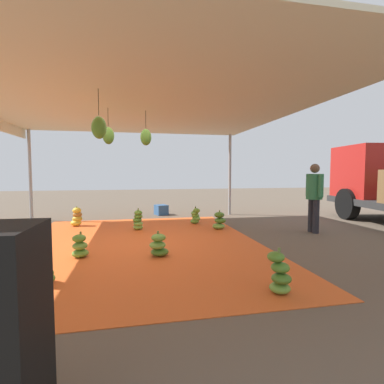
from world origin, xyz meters
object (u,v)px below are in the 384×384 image
Objects in this scene: banana_bunch_3 at (280,274)px; banana_bunch_5 at (219,221)px; banana_bunch_7 at (159,246)px; banana_bunch_8 at (77,217)px; crate_0 at (161,210)px; worker_1 at (314,193)px; banana_bunch_1 at (42,272)px; banana_bunch_2 at (80,247)px; banana_bunch_6 at (138,221)px; banana_bunch_0 at (195,216)px.

banana_bunch_3 is 1.16× the size of banana_bunch_5.
banana_bunch_7 is (-1.93, -1.34, -0.05)m from banana_bunch_3.
crate_0 is (-1.75, 2.56, -0.08)m from banana_bunch_8.
worker_1 reaches higher than banana_bunch_5.
banana_bunch_8 is at bearing -107.82° from banana_bunch_5.
banana_bunch_8 is (-4.49, -0.36, 0.07)m from banana_bunch_1.
crate_0 is (-5.00, 1.93, -0.02)m from banana_bunch_2.
banana_bunch_3 is 1.01× the size of banana_bunch_6.
banana_bunch_5 is at bearing 26.48° from banana_bunch_0.
banana_bunch_5 is (-2.02, 3.21, 0.02)m from banana_bunch_2.
banana_bunch_2 is at bearing -98.51° from banana_bunch_7.
banana_bunch_3 reaches higher than banana_bunch_7.
banana_bunch_5 is at bearing 72.18° from banana_bunch_8.
banana_bunch_6 reaches higher than crate_0.
banana_bunch_3 reaches higher than banana_bunch_5.
banana_bunch_3 is (2.14, 2.73, 0.05)m from banana_bunch_2.
banana_bunch_6 is 0.33× the size of worker_1.
banana_bunch_3 reaches higher than banana_bunch_0.
banana_bunch_3 reaches higher than banana_bunch_8.
crate_0 is at bearing -137.85° from worker_1.
banana_bunch_0 is 1.02× the size of banana_bunch_5.
banana_bunch_8 is at bearing -109.25° from worker_1.
banana_bunch_5 is 2.52m from worker_1.
banana_bunch_8 is 0.32× the size of worker_1.
banana_bunch_7 is (2.22, -1.82, -0.02)m from banana_bunch_5.
banana_bunch_6 is 1.25× the size of banana_bunch_7.
banana_bunch_0 is at bearing 136.83° from banana_bunch_2.
banana_bunch_3 reaches higher than banana_bunch_2.
banana_bunch_6 is at bearing 155.38° from banana_bunch_2.
banana_bunch_7 is at bearing -23.46° from banana_bunch_0.
banana_bunch_2 is 5.61m from worker_1.
banana_bunch_1 is 6.23m from worker_1.
banana_bunch_1 is 0.74× the size of banana_bunch_6.
banana_bunch_7 is 4.34m from worker_1.
banana_bunch_2 is at bearing -57.87° from banana_bunch_5.
banana_bunch_6 is 4.59m from worker_1.
banana_bunch_8 is (-0.32, -3.38, 0.03)m from banana_bunch_0.
worker_1 reaches higher than banana_bunch_8.
banana_bunch_6 is 1.93m from banana_bunch_8.
banana_bunch_6 reaches higher than banana_bunch_1.
banana_bunch_8 is (-1.23, -3.84, 0.04)m from banana_bunch_5.
banana_bunch_6 is 1.03× the size of banana_bunch_8.
crate_0 is at bearing -156.82° from banana_bunch_5.
worker_1 is at bearing 68.33° from banana_bunch_5.
banana_bunch_0 is 2.22m from crate_0.
banana_bunch_0 is at bearing 144.14° from banana_bunch_1.
banana_bunch_3 is at bearing 34.81° from banana_bunch_7.
worker_1 reaches higher than banana_bunch_0.
banana_bunch_5 reaches higher than banana_bunch_1.
banana_bunch_5 is 4.03m from banana_bunch_8.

